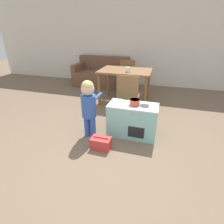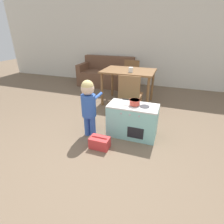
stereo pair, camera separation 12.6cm
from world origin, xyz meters
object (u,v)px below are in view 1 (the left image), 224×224
(play_kitchen, at_px, (132,120))
(toy_basket, at_px, (101,143))
(dining_table, at_px, (125,75))
(toy_pot, at_px, (135,102))
(dining_chair_near, at_px, (128,94))
(child_figure, at_px, (89,103))
(dining_chair_far, at_px, (126,76))
(couch, at_px, (102,75))
(cup_on_table, at_px, (128,70))

(play_kitchen, height_order, toy_basket, play_kitchen)
(dining_table, bearing_deg, toy_pot, -71.40)
(dining_table, height_order, dining_chair_near, dining_chair_near)
(play_kitchen, distance_m, child_figure, 0.74)
(dining_chair_far, height_order, couch, dining_chair_far)
(toy_basket, relative_size, dining_table, 0.25)
(child_figure, bearing_deg, couch, 106.05)
(dining_chair_near, distance_m, couch, 2.25)
(dining_chair_near, bearing_deg, toy_pot, -70.53)
(couch, relative_size, cup_on_table, 15.59)
(toy_pot, xyz_separation_m, child_figure, (-0.64, -0.23, -0.01))
(toy_pot, relative_size, child_figure, 0.30)
(couch, bearing_deg, dining_chair_far, -30.15)
(toy_basket, distance_m, couch, 3.18)
(play_kitchen, xyz_separation_m, dining_table, (-0.43, 1.32, 0.39))
(play_kitchen, distance_m, toy_pot, 0.31)
(dining_chair_far, xyz_separation_m, cup_on_table, (0.22, -0.87, 0.35))
(dining_chair_far, bearing_deg, dining_table, 100.60)
(dining_table, xyz_separation_m, cup_on_table, (0.09, -0.19, 0.15))
(child_figure, height_order, cup_on_table, child_figure)
(play_kitchen, relative_size, child_figure, 0.83)
(cup_on_table, bearing_deg, play_kitchen, -73.42)
(child_figure, distance_m, couch, 2.86)
(dining_chair_far, distance_m, couch, 1.00)
(toy_pot, distance_m, toy_basket, 0.78)
(dining_table, distance_m, dining_chair_far, 0.73)
(dining_chair_far, relative_size, couch, 0.54)
(toy_basket, bearing_deg, play_kitchen, 54.01)
(play_kitchen, distance_m, dining_table, 1.44)
(toy_basket, height_order, dining_chair_near, dining_chair_near)
(couch, bearing_deg, play_kitchen, -60.55)
(dining_table, distance_m, couch, 1.58)
(play_kitchen, relative_size, couch, 0.48)
(play_kitchen, bearing_deg, couch, 119.45)
(child_figure, distance_m, toy_basket, 0.61)
(toy_pot, xyz_separation_m, dining_chair_near, (-0.22, 0.61, -0.12))
(toy_basket, bearing_deg, dining_chair_near, 82.13)
(dining_chair_near, xyz_separation_m, couch, (-1.21, 1.89, -0.15))
(toy_pot, height_order, cup_on_table, cup_on_table)
(toy_pot, relative_size, dining_table, 0.24)
(play_kitchen, relative_size, dining_chair_far, 0.90)
(toy_basket, relative_size, dining_chair_near, 0.34)
(toy_basket, distance_m, dining_table, 1.89)
(dining_chair_far, relative_size, cup_on_table, 8.36)
(couch, bearing_deg, child_figure, -73.95)
(child_figure, distance_m, dining_table, 1.56)
(play_kitchen, bearing_deg, toy_pot, 1.69)
(toy_pot, distance_m, couch, 2.89)
(child_figure, xyz_separation_m, dining_table, (0.20, 1.55, 0.08))
(cup_on_table, bearing_deg, dining_chair_near, -75.28)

